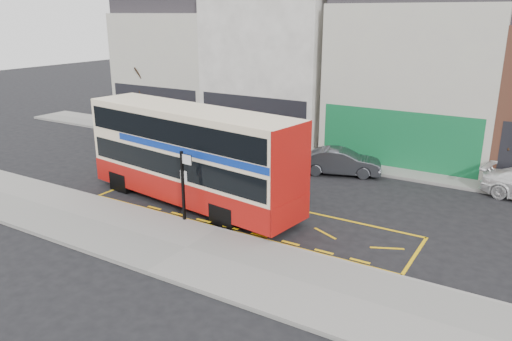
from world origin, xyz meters
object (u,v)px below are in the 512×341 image
Objects in this scene: bus_stop_post at (184,179)px; car_grey at (341,162)px; street_tree_left at (147,74)px; car_silver at (194,139)px; double_decker_bus at (191,155)px.

car_grey is at bearing 78.93° from bus_stop_post.
bus_stop_post is 18.02m from street_tree_left.
double_decker_bus is at bearing -158.32° from car_silver.
street_tree_left reaches higher than double_decker_bus.
car_silver is at bearing 135.75° from double_decker_bus.
bus_stop_post is at bearing -159.78° from car_silver.
double_decker_bus is at bearing -40.43° from street_tree_left.
double_decker_bus is 15.92m from street_tree_left.
car_silver is 7.82m from street_tree_left.
double_decker_bus reaches higher than car_grey.
car_grey is (3.95, 7.29, -1.56)m from double_decker_bus.
car_silver is (-5.61, 7.20, -1.57)m from double_decker_bus.
double_decker_bus is 2.80× the size of car_silver.
double_decker_bus is 1.91× the size of street_tree_left.
double_decker_bus is at bearing 126.54° from bus_stop_post.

